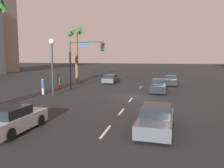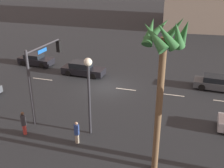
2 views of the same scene
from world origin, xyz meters
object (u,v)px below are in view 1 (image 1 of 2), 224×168
streetlamp (52,56)px  palm_tree_1 (76,40)px  pedestrian_0 (43,86)px  car_0 (159,86)px  pedestrian_1 (59,81)px  car_4 (111,79)px  car_2 (171,81)px  traffic_signal (82,56)px  car_3 (12,120)px  car_1 (156,119)px

streetlamp → palm_tree_1: 11.80m
pedestrian_0 → palm_tree_1: size_ratio=0.19×
car_0 → pedestrian_1: 11.88m
pedestrian_1 → palm_tree_1: palm_tree_1 is taller
car_4 → pedestrian_0: size_ratio=2.45×
palm_tree_1 → pedestrian_1: bearing=-176.0°
car_0 → streetlamp: streetlamp is taller
car_0 → palm_tree_1: palm_tree_1 is taller
car_2 → pedestrian_1: (-6.94, 13.33, 0.33)m
traffic_signal → pedestrian_1: bearing=88.6°
car_3 → traffic_signal: 15.73m
car_4 → pedestrian_0: pedestrian_0 is taller
car_0 → car_1: size_ratio=1.07×
car_1 → pedestrian_1: size_ratio=2.43×
traffic_signal → pedestrian_0: bearing=143.8°
car_4 → pedestrian_0: (-11.76, 4.53, 0.26)m
car_3 → car_2: bearing=-21.2°
car_0 → car_4: bearing=44.3°
car_0 → car_4: 10.40m
car_1 → car_3: car_3 is taller
car_1 → car_3: (-1.88, 7.38, 0.02)m
palm_tree_1 → car_3: bearing=-166.9°
streetlamp → car_1: bearing=-130.3°
car_0 → car_2: (6.63, -1.45, -0.03)m
car_3 → palm_tree_1: size_ratio=0.47×
pedestrian_0 → pedestrian_1: pedestrian_1 is taller
pedestrian_0 → palm_tree_1: palm_tree_1 is taller
car_0 → car_3: size_ratio=1.14×
streetlamp → pedestrian_0: size_ratio=3.49×
car_0 → car_1: (-13.78, -0.20, -0.04)m
car_0 → car_1: car_0 is taller
car_3 → pedestrian_0: (11.34, 4.61, 0.22)m
car_3 → pedestrian_1: size_ratio=2.27×
pedestrian_1 → palm_tree_1: 8.82m
car_1 → pedestrian_0: 15.27m
car_1 → car_4: 22.49m
car_3 → palm_tree_1: bearing=13.1°
car_4 → streetlamp: streetlamp is taller
streetlamp → car_2: bearing=-46.1°
car_4 → traffic_signal: (-7.82, 1.65, 3.36)m
car_1 → car_4: size_ratio=1.09×
car_3 → palm_tree_1: 23.60m
palm_tree_1 → car_2: bearing=-90.0°
pedestrian_1 → palm_tree_1: size_ratio=0.21×
car_0 → pedestrian_1: size_ratio=2.60×
streetlamp → pedestrian_1: streetlamp is taller
traffic_signal → car_0: bearing=-87.6°
car_1 → pedestrian_0: size_ratio=2.68×
car_4 → pedestrian_1: size_ratio=2.22×
streetlamp → pedestrian_1: 5.62m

